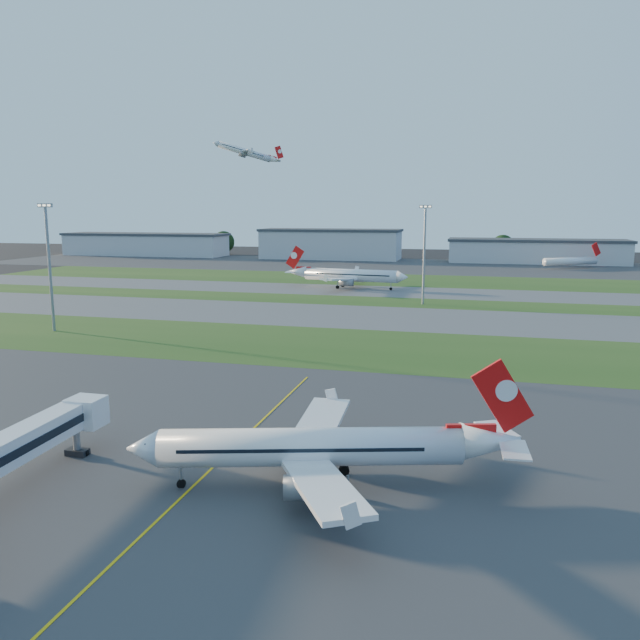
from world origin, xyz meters
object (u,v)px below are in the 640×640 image
(airliner_parked, at_px, (315,448))
(airliner_taxiing, at_px, (350,275))
(mini_jet_near, at_px, (571,261))
(light_mast_west, at_px, (49,259))
(light_mast_centre, at_px, (424,248))

(airliner_parked, bearing_deg, airliner_taxiing, 84.50)
(mini_jet_near, xyz_separation_m, light_mast_west, (-121.66, -174.93, 11.53))
(airliner_taxiing, height_order, light_mast_centre, light_mast_centre)
(airliner_taxiing, relative_size, mini_jet_near, 1.50)
(light_mast_west, xyz_separation_m, light_mast_centre, (70.00, 56.00, 0.00))
(airliner_parked, distance_m, light_mast_centre, 114.01)
(mini_jet_near, bearing_deg, light_mast_centre, -145.72)
(airliner_parked, bearing_deg, mini_jet_near, 61.67)
(airliner_parked, height_order, light_mast_west, light_mast_west)
(mini_jet_near, distance_m, light_mast_centre, 130.18)
(mini_jet_near, bearing_deg, airliner_parked, -134.65)
(airliner_taxiing, height_order, mini_jet_near, airliner_taxiing)
(airliner_taxiing, distance_m, mini_jet_near, 118.58)
(light_mast_centre, bearing_deg, airliner_parked, -89.75)
(airliner_taxiing, xyz_separation_m, light_mast_centre, (25.68, -29.05, 10.69))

